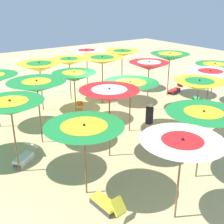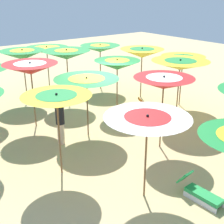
{
  "view_description": "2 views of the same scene",
  "coord_description": "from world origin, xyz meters",
  "px_view_note": "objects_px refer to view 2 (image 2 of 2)",
  "views": [
    {
      "loc": [
        -9.85,
        6.89,
        5.34
      ],
      "look_at": [
        -1.13,
        0.68,
        1.08
      ],
      "focal_mm": 46.41,
      "sensor_mm": 36.0,
      "label": 1
    },
    {
      "loc": [
        -6.64,
        -8.97,
        4.99
      ],
      "look_at": [
        -0.57,
        -0.99,
        0.99
      ],
      "focal_mm": 49.01,
      "sensor_mm": 36.0,
      "label": 2
    }
  ],
  "objects_px": {
    "beach_umbrella_2": "(57,101)",
    "beach_umbrella_11": "(67,55)",
    "lounger_2": "(131,106)",
    "lounger_4": "(40,97)",
    "beach_umbrella_16": "(100,49)",
    "beach_umbrella_7": "(87,83)",
    "beach_umbrella_8": "(164,83)",
    "beach_umbrella_17": "(142,53)",
    "beach_umbrella_13": "(180,65)",
    "beach_umbrella_18": "(183,60)",
    "beach_umbrella_15": "(47,50)",
    "beach_umbrella_12": "(117,65)",
    "lounger_1": "(201,193)",
    "beachgoer_0": "(60,121)",
    "beach_umbrella_3": "(147,123)",
    "beach_umbrella_6": "(31,69)",
    "beach_umbrella_10": "(23,55)"
  },
  "relations": [
    {
      "from": "lounger_4",
      "to": "beach_umbrella_16",
      "type": "bearing_deg",
      "value": -128.35
    },
    {
      "from": "beach_umbrella_17",
      "to": "beach_umbrella_7",
      "type": "bearing_deg",
      "value": -155.56
    },
    {
      "from": "lounger_2",
      "to": "beachgoer_0",
      "type": "xyz_separation_m",
      "value": [
        -3.97,
        -0.92,
        0.64
      ]
    },
    {
      "from": "beachgoer_0",
      "to": "beach_umbrella_18",
      "type": "bearing_deg",
      "value": -164.17
    },
    {
      "from": "beach_umbrella_2",
      "to": "beach_umbrella_15",
      "type": "distance_m",
      "value": 8.78
    },
    {
      "from": "beach_umbrella_16",
      "to": "beach_umbrella_18",
      "type": "distance_m",
      "value": 4.56
    },
    {
      "from": "beach_umbrella_3",
      "to": "beach_umbrella_12",
      "type": "distance_m",
      "value": 6.15
    },
    {
      "from": "beach_umbrella_2",
      "to": "lounger_4",
      "type": "xyz_separation_m",
      "value": [
        2.21,
        6.21,
        -2.03
      ]
    },
    {
      "from": "beach_umbrella_16",
      "to": "beach_umbrella_18",
      "type": "bearing_deg",
      "value": -71.42
    },
    {
      "from": "beach_umbrella_12",
      "to": "beach_umbrella_13",
      "type": "relative_size",
      "value": 0.91
    },
    {
      "from": "beach_umbrella_13",
      "to": "beach_umbrella_18",
      "type": "xyz_separation_m",
      "value": [
        1.5,
        1.13,
        -0.19
      ]
    },
    {
      "from": "lounger_4",
      "to": "beach_umbrella_2",
      "type": "bearing_deg",
      "value": 123.96
    },
    {
      "from": "beach_umbrella_16",
      "to": "beach_umbrella_17",
      "type": "bearing_deg",
      "value": -71.97
    },
    {
      "from": "beach_umbrella_12",
      "to": "beach_umbrella_8",
      "type": "bearing_deg",
      "value": -104.69
    },
    {
      "from": "beach_umbrella_8",
      "to": "lounger_4",
      "type": "distance_m",
      "value": 7.23
    },
    {
      "from": "beach_umbrella_2",
      "to": "lounger_1",
      "type": "bearing_deg",
      "value": -55.73
    },
    {
      "from": "beach_umbrella_8",
      "to": "beach_umbrella_16",
      "type": "height_order",
      "value": "beach_umbrella_8"
    },
    {
      "from": "beach_umbrella_8",
      "to": "beach_umbrella_18",
      "type": "height_order",
      "value": "beach_umbrella_8"
    },
    {
      "from": "beach_umbrella_7",
      "to": "beach_umbrella_8",
      "type": "xyz_separation_m",
      "value": [
        1.43,
        -2.29,
        0.27
      ]
    },
    {
      "from": "beach_umbrella_12",
      "to": "beach_umbrella_10",
      "type": "bearing_deg",
      "value": 126.57
    },
    {
      "from": "beach_umbrella_7",
      "to": "beach_umbrella_15",
      "type": "distance_m",
      "value": 6.5
    },
    {
      "from": "beach_umbrella_2",
      "to": "beach_umbrella_12",
      "type": "height_order",
      "value": "beach_umbrella_2"
    },
    {
      "from": "beach_umbrella_8",
      "to": "beach_umbrella_17",
      "type": "relative_size",
      "value": 1.01
    },
    {
      "from": "beach_umbrella_15",
      "to": "beach_umbrella_18",
      "type": "distance_m",
      "value": 7.18
    },
    {
      "from": "beach_umbrella_12",
      "to": "beach_umbrella_17",
      "type": "bearing_deg",
      "value": 19.56
    },
    {
      "from": "beach_umbrella_12",
      "to": "beach_umbrella_16",
      "type": "relative_size",
      "value": 0.97
    },
    {
      "from": "beach_umbrella_16",
      "to": "beach_umbrella_12",
      "type": "bearing_deg",
      "value": -112.84
    },
    {
      "from": "beach_umbrella_11",
      "to": "beach_umbrella_18",
      "type": "relative_size",
      "value": 1.08
    },
    {
      "from": "beach_umbrella_8",
      "to": "beach_umbrella_12",
      "type": "bearing_deg",
      "value": 75.31
    },
    {
      "from": "beach_umbrella_7",
      "to": "beach_umbrella_11",
      "type": "bearing_deg",
      "value": 71.3
    },
    {
      "from": "beach_umbrella_3",
      "to": "lounger_4",
      "type": "bearing_deg",
      "value": 83.12
    },
    {
      "from": "beach_umbrella_8",
      "to": "beach_umbrella_17",
      "type": "height_order",
      "value": "beach_umbrella_8"
    },
    {
      "from": "beach_umbrella_3",
      "to": "beach_umbrella_12",
      "type": "relative_size",
      "value": 0.99
    },
    {
      "from": "beach_umbrella_15",
      "to": "beachgoer_0",
      "type": "xyz_separation_m",
      "value": [
        -2.71,
        -6.36,
        -1.2
      ]
    },
    {
      "from": "beach_umbrella_6",
      "to": "beach_umbrella_7",
      "type": "relative_size",
      "value": 1.12
    },
    {
      "from": "beach_umbrella_2",
      "to": "beach_umbrella_16",
      "type": "distance_m",
      "value": 8.36
    },
    {
      "from": "beach_umbrella_3",
      "to": "beach_umbrella_7",
      "type": "relative_size",
      "value": 1.0
    },
    {
      "from": "beach_umbrella_10",
      "to": "beach_umbrella_11",
      "type": "bearing_deg",
      "value": -44.07
    },
    {
      "from": "beach_umbrella_6",
      "to": "lounger_4",
      "type": "distance_m",
      "value": 3.65
    },
    {
      "from": "beach_umbrella_2",
      "to": "beach_umbrella_11",
      "type": "distance_m",
      "value": 6.07
    },
    {
      "from": "beach_umbrella_13",
      "to": "beach_umbrella_18",
      "type": "distance_m",
      "value": 1.89
    },
    {
      "from": "beach_umbrella_8",
      "to": "lounger_1",
      "type": "bearing_deg",
      "value": -115.04
    },
    {
      "from": "beach_umbrella_18",
      "to": "beach_umbrella_6",
      "type": "bearing_deg",
      "value": 164.08
    },
    {
      "from": "beach_umbrella_17",
      "to": "beach_umbrella_18",
      "type": "distance_m",
      "value": 2.06
    },
    {
      "from": "beach_umbrella_16",
      "to": "beach_umbrella_2",
      "type": "bearing_deg",
      "value": -133.14
    },
    {
      "from": "beach_umbrella_11",
      "to": "lounger_2",
      "type": "height_order",
      "value": "beach_umbrella_11"
    },
    {
      "from": "beach_umbrella_3",
      "to": "beachgoer_0",
      "type": "distance_m",
      "value": 4.12
    },
    {
      "from": "beach_umbrella_13",
      "to": "beach_umbrella_15",
      "type": "bearing_deg",
      "value": 105.72
    },
    {
      "from": "beach_umbrella_15",
      "to": "beach_umbrella_18",
      "type": "bearing_deg",
      "value": -60.13
    },
    {
      "from": "beach_umbrella_16",
      "to": "beachgoer_0",
      "type": "height_order",
      "value": "beach_umbrella_16"
    }
  ]
}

